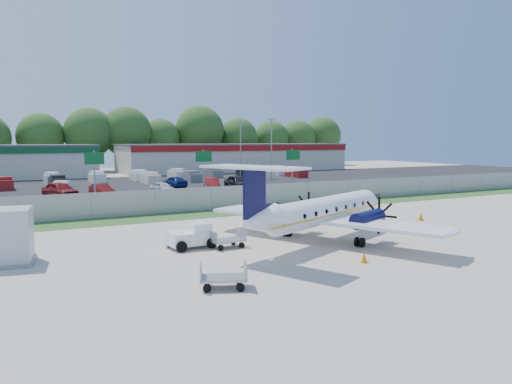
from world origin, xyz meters
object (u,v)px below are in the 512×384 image
pushback_tug (192,236)px  baggage_cart_far (227,240)px  service_container (6,238)px  aircraft (323,211)px  baggage_cart_near (223,277)px

pushback_tug → baggage_cart_far: 1.96m
service_container → pushback_tug: bearing=-4.9°
pushback_tug → baggage_cart_far: (1.67, -1.01, -0.20)m
aircraft → baggage_cart_far: (-5.76, 1.12, -1.38)m
pushback_tug → aircraft: bearing=-16.0°
baggage_cart_near → aircraft: bearing=32.2°
pushback_tug → baggage_cart_near: 8.10m
aircraft → baggage_cart_near: size_ratio=6.97×
pushback_tug → baggage_cart_far: bearing=-31.2°
baggage_cart_far → service_container: size_ratio=0.67×
pushback_tug → service_container: size_ratio=0.92×
aircraft → service_container: aircraft is taller
baggage_cart_far → service_container: service_container is taller
aircraft → baggage_cart_near: aircraft is taller
baggage_cart_near → service_container: service_container is taller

